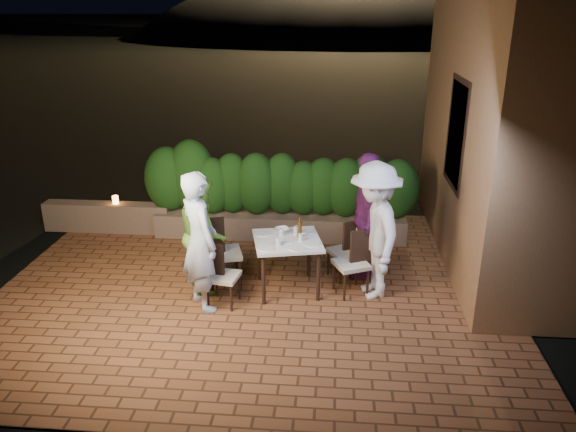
# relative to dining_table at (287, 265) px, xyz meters

# --- Properties ---
(ground) EXTENTS (400.00, 400.00, 0.00)m
(ground) POSITION_rel_dining_table_xyz_m (-0.49, -0.42, -0.40)
(ground) COLOR black
(ground) RESTS_ON ground
(terrace_floor) EXTENTS (7.00, 6.00, 0.15)m
(terrace_floor) POSITION_rel_dining_table_xyz_m (-0.49, 0.08, -0.45)
(terrace_floor) COLOR brown
(terrace_floor) RESTS_ON ground
(building_wall) EXTENTS (1.60, 5.00, 5.00)m
(building_wall) POSITION_rel_dining_table_xyz_m (3.11, 1.58, 2.12)
(building_wall) COLOR #99673C
(building_wall) RESTS_ON ground
(window_pane) EXTENTS (0.08, 1.00, 1.40)m
(window_pane) POSITION_rel_dining_table_xyz_m (2.33, 1.08, 1.62)
(window_pane) COLOR black
(window_pane) RESTS_ON building_wall
(window_frame) EXTENTS (0.06, 1.15, 1.55)m
(window_frame) POSITION_rel_dining_table_xyz_m (2.32, 1.08, 1.62)
(window_frame) COLOR black
(window_frame) RESTS_ON building_wall
(planter) EXTENTS (4.20, 0.55, 0.40)m
(planter) POSITION_rel_dining_table_xyz_m (-0.29, 1.88, -0.17)
(planter) COLOR brown
(planter) RESTS_ON ground
(hedge) EXTENTS (4.00, 0.70, 1.10)m
(hedge) POSITION_rel_dining_table_xyz_m (-0.29, 1.88, 0.57)
(hedge) COLOR #153B10
(hedge) RESTS_ON planter
(parapet) EXTENTS (2.20, 0.30, 0.50)m
(parapet) POSITION_rel_dining_table_xyz_m (-3.29, 1.88, -0.12)
(parapet) COLOR brown
(parapet) RESTS_ON ground
(hill) EXTENTS (52.00, 40.00, 22.00)m
(hill) POSITION_rel_dining_table_xyz_m (1.51, 59.58, -4.38)
(hill) COLOR black
(hill) RESTS_ON ground
(dining_table) EXTENTS (1.05, 1.05, 0.75)m
(dining_table) POSITION_rel_dining_table_xyz_m (0.00, 0.00, 0.00)
(dining_table) COLOR white
(dining_table) RESTS_ON ground
(plate_nw) EXTENTS (0.24, 0.24, 0.01)m
(plate_nw) POSITION_rel_dining_table_xyz_m (-0.26, -0.31, 0.38)
(plate_nw) COLOR white
(plate_nw) RESTS_ON dining_table
(plate_sw) EXTENTS (0.24, 0.24, 0.01)m
(plate_sw) POSITION_rel_dining_table_xyz_m (-0.35, 0.17, 0.38)
(plate_sw) COLOR white
(plate_sw) RESTS_ON dining_table
(plate_ne) EXTENTS (0.23, 0.23, 0.01)m
(plate_ne) POSITION_rel_dining_table_xyz_m (0.33, -0.12, 0.38)
(plate_ne) COLOR white
(plate_ne) RESTS_ON dining_table
(plate_se) EXTENTS (0.21, 0.21, 0.01)m
(plate_se) POSITION_rel_dining_table_xyz_m (0.24, 0.31, 0.38)
(plate_se) COLOR white
(plate_se) RESTS_ON dining_table
(plate_centre) EXTENTS (0.22, 0.22, 0.01)m
(plate_centre) POSITION_rel_dining_table_xyz_m (-0.02, -0.04, 0.38)
(plate_centre) COLOR white
(plate_centre) RESTS_ON dining_table
(plate_front) EXTENTS (0.22, 0.22, 0.01)m
(plate_front) POSITION_rel_dining_table_xyz_m (0.15, -0.28, 0.38)
(plate_front) COLOR white
(plate_front) RESTS_ON dining_table
(glass_nw) EXTENTS (0.07, 0.07, 0.11)m
(glass_nw) POSITION_rel_dining_table_xyz_m (-0.10, -0.21, 0.43)
(glass_nw) COLOR silver
(glass_nw) RESTS_ON dining_table
(glass_sw) EXTENTS (0.06, 0.06, 0.10)m
(glass_sw) POSITION_rel_dining_table_xyz_m (-0.10, 0.12, 0.43)
(glass_sw) COLOR silver
(glass_sw) RESTS_ON dining_table
(glass_ne) EXTENTS (0.06, 0.06, 0.10)m
(glass_ne) POSITION_rel_dining_table_xyz_m (0.18, -0.03, 0.42)
(glass_ne) COLOR silver
(glass_ne) RESTS_ON dining_table
(glass_se) EXTENTS (0.07, 0.07, 0.12)m
(glass_se) POSITION_rel_dining_table_xyz_m (0.10, 0.19, 0.43)
(glass_se) COLOR silver
(glass_se) RESTS_ON dining_table
(beer_bottle) EXTENTS (0.06, 0.06, 0.29)m
(beer_bottle) POSITION_rel_dining_table_xyz_m (0.16, 0.09, 0.52)
(beer_bottle) COLOR #45290B
(beer_bottle) RESTS_ON dining_table
(bowl) EXTENTS (0.26, 0.26, 0.05)m
(bowl) POSITION_rel_dining_table_xyz_m (-0.10, 0.29, 0.40)
(bowl) COLOR white
(bowl) RESTS_ON dining_table
(chair_left_front) EXTENTS (0.45, 0.45, 0.84)m
(chair_left_front) POSITION_rel_dining_table_xyz_m (-0.80, -0.47, 0.05)
(chair_left_front) COLOR black
(chair_left_front) RESTS_ON ground
(chair_left_back) EXTENTS (0.59, 0.59, 1.01)m
(chair_left_back) POSITION_rel_dining_table_xyz_m (-0.89, 0.06, 0.13)
(chair_left_back) COLOR black
(chair_left_back) RESTS_ON ground
(chair_right_front) EXTENTS (0.56, 0.56, 0.91)m
(chair_right_front) POSITION_rel_dining_table_xyz_m (0.87, -0.02, 0.08)
(chair_right_front) COLOR black
(chair_right_front) RESTS_ON ground
(chair_right_back) EXTENTS (0.53, 0.53, 0.84)m
(chair_right_back) POSITION_rel_dining_table_xyz_m (0.77, 0.45, 0.04)
(chair_right_back) COLOR black
(chair_right_back) RESTS_ON ground
(diner_blue) EXTENTS (0.76, 0.80, 1.84)m
(diner_blue) POSITION_rel_dining_table_xyz_m (-1.06, -0.56, 0.54)
(diner_blue) COLOR silver
(diner_blue) RESTS_ON ground
(diner_green) EXTENTS (0.84, 0.93, 1.58)m
(diner_green) POSITION_rel_dining_table_xyz_m (-1.15, 0.01, 0.41)
(diner_green) COLOR #72B839
(diner_green) RESTS_ON ground
(diner_white) EXTENTS (0.96, 1.33, 1.86)m
(diner_white) POSITION_rel_dining_table_xyz_m (1.15, -0.03, 0.55)
(diner_white) COLOR white
(diner_white) RESTS_ON ground
(diner_purple) EXTENTS (0.46, 1.08, 1.83)m
(diner_purple) POSITION_rel_dining_table_xyz_m (1.08, 0.55, 0.54)
(diner_purple) COLOR #6B2366
(diner_purple) RESTS_ON ground
(parapet_lamp) EXTENTS (0.10, 0.10, 0.14)m
(parapet_lamp) POSITION_rel_dining_table_xyz_m (-3.12, 1.88, 0.20)
(parapet_lamp) COLOR orange
(parapet_lamp) RESTS_ON parapet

